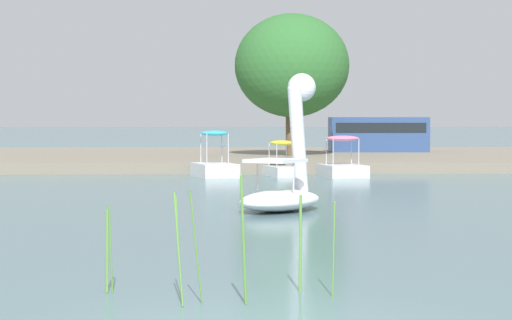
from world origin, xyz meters
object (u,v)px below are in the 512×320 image
object	(u,v)px
pedal_boat_yellow	(282,164)
parked_van	(378,133)
swan_boat	(285,176)
pedal_boat_pink	(342,165)
pedal_boat_cyan	(214,165)
tree_broadleaf_right	(292,66)

from	to	relation	value
pedal_boat_yellow	parked_van	bearing A→B (deg)	66.66
swan_boat	pedal_boat_pink	bearing A→B (deg)	77.01
pedal_boat_pink	pedal_boat_yellow	bearing A→B (deg)	171.62
pedal_boat_cyan	swan_boat	bearing A→B (deg)	-82.62
swan_boat	pedal_boat_cyan	world-z (taller)	swan_boat
swan_boat	pedal_boat_pink	size ratio (longest dim) A/B	1.35
pedal_boat_pink	parked_van	world-z (taller)	parked_van
swan_boat	tree_broadleaf_right	distance (m)	22.08
pedal_boat_cyan	pedal_boat_yellow	world-z (taller)	pedal_boat_cyan
tree_broadleaf_right	parked_van	distance (m)	7.64
swan_boat	parked_van	xyz separation A→B (m)	(6.58, 26.75, 0.60)
parked_van	pedal_boat_yellow	bearing A→B (deg)	-113.34
pedal_boat_yellow	tree_broadleaf_right	bearing A→B (deg)	83.16
swan_boat	tree_broadleaf_right	world-z (taller)	tree_broadleaf_right
pedal_boat_cyan	pedal_boat_yellow	bearing A→B (deg)	3.69
pedal_boat_pink	parked_van	bearing A→B (deg)	75.40
pedal_boat_cyan	pedal_boat_pink	distance (m)	4.70
pedal_boat_yellow	tree_broadleaf_right	size ratio (longest dim) A/B	0.30
pedal_boat_cyan	pedal_boat_pink	bearing A→B (deg)	-2.03
pedal_boat_yellow	pedal_boat_pink	distance (m)	2.24
pedal_boat_yellow	pedal_boat_pink	size ratio (longest dim) A/B	0.80
pedal_boat_cyan	pedal_boat_yellow	distance (m)	2.48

